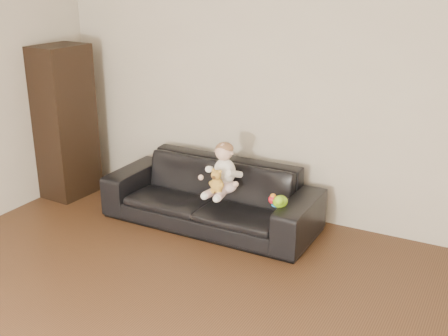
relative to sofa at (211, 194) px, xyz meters
The scene contains 9 objects.
wall_back 1.34m from the sofa, 35.58° to the left, with size 5.00×5.00×0.00m, color #BEB4A0.
sofa is the anchor object (origin of this frame).
cabinet 1.66m from the sofa, behind, with size 0.37×0.51×1.48m, color black.
shelf_item 1.77m from the sofa, behind, with size 0.18×0.25×0.28m, color silver.
baby 0.35m from the sofa, 29.96° to the right, with size 0.30×0.37×0.44m.
teddy_bear 0.39m from the sofa, 51.46° to the right, with size 0.13×0.13×0.20m.
toy_green 0.75m from the sofa, 12.27° to the right, with size 0.12×0.14×0.10m, color #80C717.
toy_rattle 0.67m from the sofa, 10.77° to the right, with size 0.08×0.08×0.08m, color red.
toy_blue_disc 0.70m from the sofa, 11.16° to the right, with size 0.09×0.09×0.01m, color #1B8DDF.
Camera 1 is at (1.55, -1.73, 2.16)m, focal length 45.00 mm.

